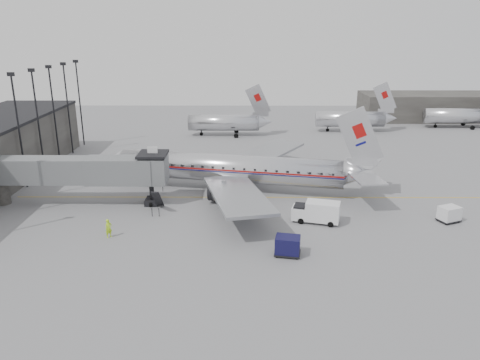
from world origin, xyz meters
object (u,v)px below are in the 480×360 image
object	(u,v)px
service_van	(316,211)
ramp_worker	(109,228)
airliner	(235,169)
baggage_cart_white	(449,214)
baggage_cart_navy	(288,245)

from	to	relation	value
service_van	ramp_worker	world-z (taller)	service_van
airliner	baggage_cart_white	distance (m)	26.27
baggage_cart_navy	ramp_worker	bearing A→B (deg)	178.34
baggage_cart_navy	baggage_cart_white	bearing A→B (deg)	34.17
ramp_worker	service_van	bearing A→B (deg)	-32.67
airliner	service_van	size ratio (longest dim) A/B	6.69
airliner	baggage_cart_navy	xyz separation A→B (m)	(5.27, -18.75, -1.95)
airliner	ramp_worker	size ratio (longest dim) A/B	18.66
service_van	baggage_cart_white	bearing A→B (deg)	16.54
ramp_worker	baggage_cart_navy	bearing A→B (deg)	-55.29
airliner	baggage_cart_navy	distance (m)	19.58
airliner	baggage_cart_navy	world-z (taller)	airliner
service_van	baggage_cart_white	distance (m)	14.78
baggage_cart_white	airliner	bearing A→B (deg)	132.83
baggage_cart_navy	airliner	bearing A→B (deg)	116.27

